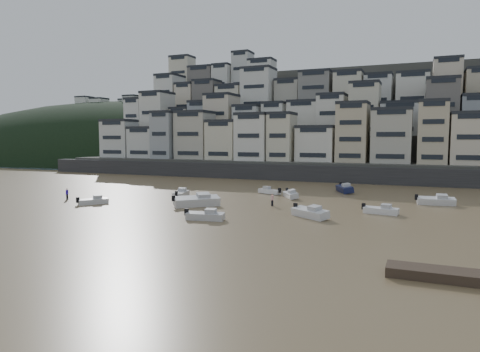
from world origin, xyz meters
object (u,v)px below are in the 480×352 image
at_px(boat_c, 197,200).
at_px(boat_i, 345,188).
at_px(boat_d, 381,209).
at_px(boat_b, 310,211).
at_px(boat_h, 270,190).
at_px(boat_f, 181,193).
at_px(person_blue, 67,194).
at_px(boat_j, 93,200).
at_px(person_pink, 272,200).
at_px(boat_a, 205,214).
at_px(boat_e, 291,194).
at_px(boat_g, 436,200).

bearing_deg(boat_c, boat_i, 12.33).
bearing_deg(boat_d, boat_b, -133.60).
height_order(boat_h, boat_i, boat_i).
height_order(boat_f, boat_h, boat_f).
distance_m(boat_d, person_blue, 46.45).
xyz_separation_m(boat_j, person_pink, (24.46, 8.45, 0.25)).
bearing_deg(person_blue, boat_j, -16.33).
xyz_separation_m(boat_b, boat_f, (-23.42, 9.35, -0.03)).
bearing_deg(boat_a, boat_d, 23.42).
xyz_separation_m(boat_c, boat_h, (5.11, 16.57, -0.33)).
bearing_deg(boat_e, boat_b, -7.07).
bearing_deg(boat_g, boat_a, -144.19).
relative_size(boat_b, person_blue, 3.21).
relative_size(boat_i, person_pink, 3.50).
xyz_separation_m(boat_f, boat_h, (11.91, 9.38, -0.12)).
distance_m(boat_f, boat_j, 13.76).
relative_size(boat_a, person_blue, 2.82).
height_order(boat_b, boat_i, boat_i).
xyz_separation_m(boat_h, person_pink, (4.52, -12.11, 0.25)).
bearing_deg(boat_e, boat_h, -157.87).
distance_m(boat_c, boat_h, 17.35).
distance_m(boat_a, boat_h, 24.97).
distance_m(boat_b, boat_e, 16.65).
height_order(boat_i, boat_j, boat_i).
height_order(boat_a, boat_e, boat_e).
distance_m(boat_e, boat_j, 29.97).
bearing_deg(boat_e, person_blue, -95.76).
relative_size(boat_e, boat_i, 0.81).
bearing_deg(boat_a, person_pink, 63.23).
bearing_deg(boat_g, boat_c, -161.28).
bearing_deg(person_blue, boat_c, 5.09).
relative_size(boat_d, boat_g, 0.84).
distance_m(boat_h, boat_i, 13.50).
distance_m(boat_a, boat_f, 19.97).
distance_m(boat_a, boat_g, 34.04).
bearing_deg(boat_j, person_blue, 110.00).
bearing_deg(person_pink, boat_h, 110.46).
bearing_deg(person_blue, boat_g, 17.23).
bearing_deg(boat_e, boat_f, -101.73).
xyz_separation_m(boat_c, boat_g, (30.96, 14.41, -0.19)).
relative_size(boat_e, boat_f, 0.92).
distance_m(boat_h, person_pink, 12.93).
bearing_deg(person_pink, boat_a, -107.08).
bearing_deg(boat_b, boat_f, -168.34).
distance_m(boat_g, person_blue, 55.24).
bearing_deg(boat_h, boat_d, 166.67).
relative_size(boat_f, person_blue, 3.09).
bearing_deg(boat_c, boat_d, -33.84).
xyz_separation_m(boat_e, boat_f, (-16.64, -5.85, 0.06)).
bearing_deg(boat_d, boat_i, 119.95).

